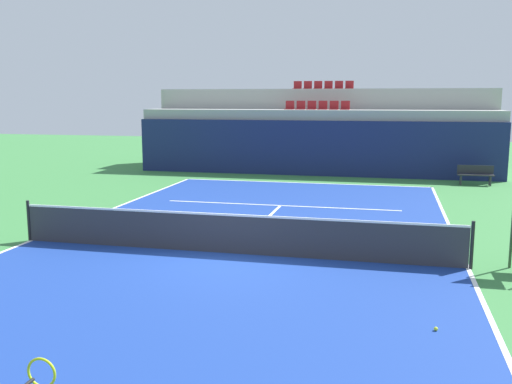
% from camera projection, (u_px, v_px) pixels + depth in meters
% --- Properties ---
extents(ground_plane, '(80.00, 80.00, 0.00)m').
position_uv_depth(ground_plane, '(230.00, 254.00, 13.81)').
color(ground_plane, '#387A3D').
extents(court_surface, '(11.00, 24.00, 0.01)m').
position_uv_depth(court_surface, '(230.00, 253.00, 13.81)').
color(court_surface, navy).
rests_on(court_surface, ground_plane).
extents(baseline_far, '(11.00, 0.10, 0.00)m').
position_uv_depth(baseline_far, '(304.00, 183.00, 25.28)').
color(baseline_far, white).
rests_on(baseline_far, court_surface).
extents(sideline_left, '(0.10, 24.00, 0.00)m').
position_uv_depth(sideline_left, '(32.00, 240.00, 15.05)').
color(sideline_left, white).
rests_on(sideline_left, court_surface).
extents(sideline_right, '(0.10, 24.00, 0.00)m').
position_uv_depth(sideline_right, '(468.00, 268.00, 12.57)').
color(sideline_right, white).
rests_on(sideline_right, court_surface).
extents(service_line_far, '(8.26, 0.10, 0.00)m').
position_uv_depth(service_line_far, '(280.00, 206.00, 19.95)').
color(service_line_far, white).
rests_on(service_line_far, court_surface).
extents(centre_service_line, '(0.10, 6.40, 0.00)m').
position_uv_depth(centre_service_line, '(260.00, 225.00, 16.88)').
color(centre_service_line, white).
rests_on(centre_service_line, court_surface).
extents(back_wall, '(17.68, 0.30, 2.66)m').
position_uv_depth(back_wall, '(313.00, 148.00, 27.60)').
color(back_wall, navy).
rests_on(back_wall, ground_plane).
extents(stands_tier_lower, '(17.68, 2.40, 3.16)m').
position_uv_depth(stands_tier_lower, '(316.00, 141.00, 28.86)').
color(stands_tier_lower, '#9E9E99').
rests_on(stands_tier_lower, ground_plane).
extents(stands_tier_upper, '(17.68, 2.40, 4.21)m').
position_uv_depth(stands_tier_upper, '(322.00, 128.00, 31.08)').
color(stands_tier_upper, '#9E9E99').
rests_on(stands_tier_upper, ground_plane).
extents(seating_row_lower, '(3.25, 0.44, 0.44)m').
position_uv_depth(seating_row_lower, '(317.00, 107.00, 28.67)').
color(seating_row_lower, maroon).
rests_on(seating_row_lower, stands_tier_lower).
extents(seating_row_upper, '(3.25, 0.44, 0.44)m').
position_uv_depth(seating_row_upper, '(323.00, 87.00, 30.81)').
color(seating_row_upper, maroon).
rests_on(seating_row_upper, stands_tier_upper).
extents(tennis_net, '(11.08, 0.08, 1.07)m').
position_uv_depth(tennis_net, '(230.00, 233.00, 13.73)').
color(tennis_net, black).
rests_on(tennis_net, court_surface).
extents(player_bench, '(1.50, 0.40, 0.85)m').
position_uv_depth(player_bench, '(475.00, 173.00, 24.68)').
color(player_bench, '#232328').
rests_on(player_bench, ground_plane).
extents(tennis_ball_0, '(0.07, 0.07, 0.07)m').
position_uv_depth(tennis_ball_0, '(436.00, 329.00, 9.19)').
color(tennis_ball_0, '#CCE033').
rests_on(tennis_ball_0, court_surface).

